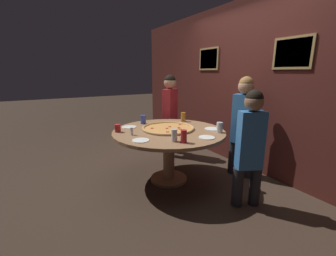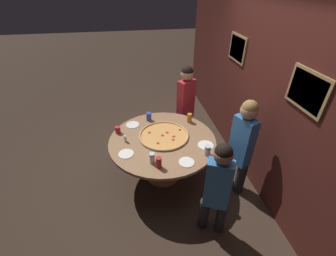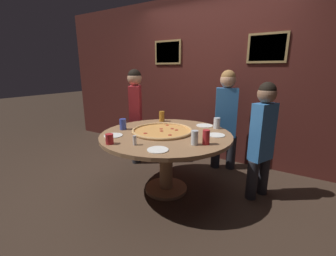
{
  "view_description": "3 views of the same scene",
  "coord_description": "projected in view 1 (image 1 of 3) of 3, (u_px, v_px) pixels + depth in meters",
  "views": [
    {
      "loc": [
        2.56,
        -1.51,
        1.52
      ],
      "look_at": [
        0.05,
        -0.04,
        0.79
      ],
      "focal_mm": 24.0,
      "sensor_mm": 36.0,
      "label": 1
    },
    {
      "loc": [
        2.56,
        -0.37,
        2.68
      ],
      "look_at": [
        -0.05,
        0.09,
        0.89
      ],
      "focal_mm": 24.0,
      "sensor_mm": 36.0,
      "label": 2
    },
    {
      "loc": [
        1.36,
        -2.14,
        1.47
      ],
      "look_at": [
        0.01,
        0.02,
        0.8
      ],
      "focal_mm": 24.0,
      "sensor_mm": 36.0,
      "label": 3
    }
  ],
  "objects": [
    {
      "name": "giant_pizza",
      "position": [
        168.0,
        128.0,
        3.15
      ],
      "size": [
        0.73,
        0.73,
        0.03
      ],
      "color": "#E0994C",
      "rests_on": "dining_table"
    },
    {
      "name": "white_plate_left_side",
      "position": [
        129.0,
        127.0,
        3.25
      ],
      "size": [
        0.21,
        0.21,
        0.01
      ],
      "primitive_type": "cylinder",
      "color": "white",
      "rests_on": "dining_table"
    },
    {
      "name": "drink_cup_beside_pizza",
      "position": [
        184.0,
        136.0,
        2.53
      ],
      "size": [
        0.07,
        0.07,
        0.15
      ],
      "primitive_type": "cylinder",
      "color": "#B22328",
      "rests_on": "dining_table"
    },
    {
      "name": "drink_cup_far_left",
      "position": [
        118.0,
        128.0,
        2.99
      ],
      "size": [
        0.08,
        0.08,
        0.1
      ],
      "primitive_type": "cylinder",
      "color": "#B22328",
      "rests_on": "dining_table"
    },
    {
      "name": "drink_cup_near_left",
      "position": [
        220.0,
        127.0,
        2.95
      ],
      "size": [
        0.08,
        0.08,
        0.14
      ],
      "primitive_type": "cylinder",
      "color": "silver",
      "rests_on": "dining_table"
    },
    {
      "name": "back_wall",
      "position": [
        242.0,
        86.0,
        3.6
      ],
      "size": [
        6.4,
        0.08,
        2.6
      ],
      "color": "#4C1E19",
      "rests_on": "ground_plane"
    },
    {
      "name": "dining_table",
      "position": [
        169.0,
        140.0,
        3.11
      ],
      "size": [
        1.53,
        1.53,
        0.74
      ],
      "color": "#936B47",
      "rests_on": "ground_plane"
    },
    {
      "name": "drink_cup_centre_back",
      "position": [
        183.0,
        117.0,
        3.62
      ],
      "size": [
        0.08,
        0.08,
        0.15
      ],
      "primitive_type": "cylinder",
      "color": "#BC7A23",
      "rests_on": "dining_table"
    },
    {
      "name": "drink_cup_far_right",
      "position": [
        143.0,
        120.0,
        3.45
      ],
      "size": [
        0.08,
        0.08,
        0.13
      ],
      "primitive_type": "cylinder",
      "color": "#384CB7",
      "rests_on": "dining_table"
    },
    {
      "name": "drink_cup_front_edge",
      "position": [
        174.0,
        135.0,
        2.57
      ],
      "size": [
        0.07,
        0.07,
        0.15
      ],
      "primitive_type": "cylinder",
      "color": "silver",
      "rests_on": "dining_table"
    },
    {
      "name": "diner_centre_back",
      "position": [
        170.0,
        110.0,
        4.11
      ],
      "size": [
        0.31,
        0.38,
        1.47
      ],
      "rotation": [
        0.0,
        0.0,
        2.12
      ],
      "color": "#232328",
      "rests_on": "ground_plane"
    },
    {
      "name": "white_plate_beside_cup",
      "position": [
        207.0,
        137.0,
        2.74
      ],
      "size": [
        0.2,
        0.2,
        0.01
      ],
      "primitive_type": "cylinder",
      "color": "white",
      "rests_on": "dining_table"
    },
    {
      "name": "white_plate_far_back",
      "position": [
        141.0,
        140.0,
        2.62
      ],
      "size": [
        0.2,
        0.2,
        0.01
      ],
      "primitive_type": "cylinder",
      "color": "white",
      "rests_on": "dining_table"
    },
    {
      "name": "diner_side_right",
      "position": [
        243.0,
        121.0,
        3.23
      ],
      "size": [
        0.39,
        0.26,
        1.46
      ],
      "rotation": [
        0.0,
        0.0,
        -2.78
      ],
      "color": "#232328",
      "rests_on": "ground_plane"
    },
    {
      "name": "condiment_shaker",
      "position": [
        132.0,
        131.0,
        2.84
      ],
      "size": [
        0.04,
        0.04,
        0.1
      ],
      "color": "silver",
      "rests_on": "dining_table"
    },
    {
      "name": "white_plate_near_front",
      "position": [
        213.0,
        129.0,
        3.14
      ],
      "size": [
        0.22,
        0.22,
        0.01
      ],
      "primitive_type": "cylinder",
      "color": "white",
      "rests_on": "dining_table"
    },
    {
      "name": "diner_side_left",
      "position": [
        250.0,
        143.0,
        2.47
      ],
      "size": [
        0.25,
        0.35,
        1.34
      ],
      "rotation": [
        0.0,
        0.0,
        -2.01
      ],
      "color": "#232328",
      "rests_on": "ground_plane"
    },
    {
      "name": "ground_plane",
      "position": [
        169.0,
        180.0,
        3.25
      ],
      "size": [
        24.0,
        24.0,
        0.0
      ],
      "primitive_type": "plane",
      "color": "#38281E"
    }
  ]
}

